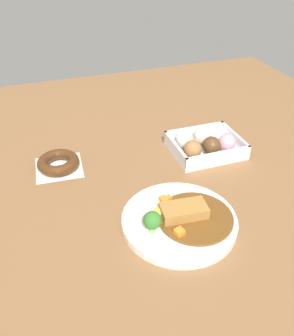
{
  "coord_description": "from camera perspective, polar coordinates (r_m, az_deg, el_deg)",
  "views": [
    {
      "loc": [
        -0.23,
        -0.64,
        0.54
      ],
      "look_at": [
        0.0,
        0.05,
        0.03
      ],
      "focal_mm": 37.78,
      "sensor_mm": 36.0,
      "label": 1
    }
  ],
  "objects": [
    {
      "name": "donut_box",
      "position": [
        1.0,
        9.23,
        3.73
      ],
      "size": [
        0.19,
        0.16,
        0.06
      ],
      "color": "white",
      "rests_on": "ground_plane"
    },
    {
      "name": "curry_plate",
      "position": [
        0.77,
        5.31,
        -8.27
      ],
      "size": [
        0.25,
        0.25,
        0.07
      ],
      "color": "white",
      "rests_on": "ground_plane"
    },
    {
      "name": "chocolate_ring_donut",
      "position": [
        0.96,
        -14.12,
        0.81
      ],
      "size": [
        0.13,
        0.13,
        0.03
      ],
      "color": "white",
      "rests_on": "ground_plane"
    },
    {
      "name": "ground_plane",
      "position": [
        0.87,
        0.79,
        -3.34
      ],
      "size": [
        1.6,
        1.6,
        0.0
      ],
      "primitive_type": "plane",
      "color": "brown"
    }
  ]
}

